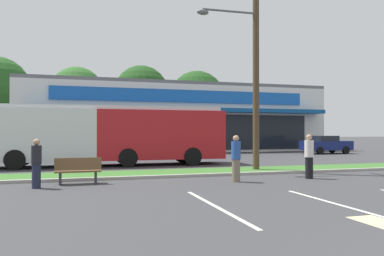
{
  "coord_description": "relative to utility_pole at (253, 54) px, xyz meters",
  "views": [
    {
      "loc": [
        -5.63,
        -2.27,
        1.86
      ],
      "look_at": [
        0.53,
        18.1,
        2.08
      ],
      "focal_mm": 35.62,
      "sensor_mm": 36.0,
      "label": 1
    }
  ],
  "objects": [
    {
      "name": "city_bus",
      "position": [
        -6.26,
        5.22,
        -3.74
      ],
      "size": [
        12.97,
        2.78,
        3.25
      ],
      "rotation": [
        0.0,
        0.0,
        3.13
      ],
      "color": "#AD191E",
      "rests_on": "ground_plane"
    },
    {
      "name": "pedestrian_mid",
      "position": [
        -9.16,
        -2.66,
        -4.68
      ],
      "size": [
        0.33,
        0.33,
        1.63
      ],
      "rotation": [
        0.0,
        0.0,
        4.0
      ],
      "color": "#1E2338",
      "rests_on": "ground_plane"
    },
    {
      "name": "tree_mid_right",
      "position": [
        7.37,
        32.05,
        0.79
      ],
      "size": [
        7.37,
        7.37,
        9.98
      ],
      "color": "#473323",
      "rests_on": "ground_plane"
    },
    {
      "name": "utility_pole",
      "position": [
        0.0,
        0.0,
        0.0
      ],
      "size": [
        3.03,
        2.4,
        10.31
      ],
      "color": "#4C3826",
      "rests_on": "ground_plane"
    },
    {
      "name": "storefront_building",
      "position": [
        1.35,
        23.08,
        -2.28
      ],
      "size": [
        28.56,
        15.27,
        6.43
      ],
      "color": "silver",
      "rests_on": "ground_plane"
    },
    {
      "name": "car_0",
      "position": [
        -6.19,
        11.58,
        -4.74
      ],
      "size": [
        4.61,
        1.87,
        1.46
      ],
      "color": "slate",
      "rests_on": "ground_plane"
    },
    {
      "name": "curb_lip",
      "position": [
        -2.25,
        -1.11,
        -5.44
      ],
      "size": [
        56.0,
        0.24,
        0.12
      ],
      "primitive_type": "cube",
      "color": "#99968C",
      "rests_on": "ground_plane"
    },
    {
      "name": "pedestrian_by_pole",
      "position": [
        -2.2,
        -3.06,
        -4.63
      ],
      "size": [
        0.35,
        0.35,
        1.74
      ],
      "rotation": [
        0.0,
        0.0,
        5.0
      ],
      "color": "#726651",
      "rests_on": "ground_plane"
    },
    {
      "name": "tree_mid_left",
      "position": [
        -7.93,
        31.75,
        1.02
      ],
      "size": [
        6.4,
        6.4,
        9.74
      ],
      "color": "#473323",
      "rests_on": "ground_plane"
    },
    {
      "name": "pedestrian_near_bench",
      "position": [
        0.99,
        -2.98,
        -4.62
      ],
      "size": [
        0.36,
        0.36,
        1.77
      ],
      "rotation": [
        0.0,
        0.0,
        3.89
      ],
      "color": "black",
      "rests_on": "ground_plane"
    },
    {
      "name": "bus_stop_bench",
      "position": [
        -7.84,
        -2.01,
        -5.0
      ],
      "size": [
        1.6,
        0.45,
        0.95
      ],
      "rotation": [
        0.0,
        0.0,
        3.14
      ],
      "color": "brown",
      "rests_on": "ground_plane"
    },
    {
      "name": "grass_median",
      "position": [
        -2.25,
        0.11,
        -5.44
      ],
      "size": [
        56.0,
        2.2,
        0.12
      ],
      "primitive_type": "cube",
      "color": "#386B28",
      "rests_on": "ground_plane"
    },
    {
      "name": "car_3",
      "position": [
        -0.6,
        11.66,
        -4.75
      ],
      "size": [
        4.66,
        1.92,
        1.45
      ],
      "color": "navy",
      "rests_on": "ground_plane"
    },
    {
      "name": "parking_stripe_0",
      "position": [
        -4.56,
        -7.26,
        -5.5
      ],
      "size": [
        0.12,
        4.8,
        0.01
      ],
      "primitive_type": "cube",
      "color": "silver",
      "rests_on": "ground_plane"
    },
    {
      "name": "tree_mid",
      "position": [
        0.03,
        32.65,
        1.43
      ],
      "size": [
        6.98,
        6.98,
        10.44
      ],
      "color": "#473323",
      "rests_on": "ground_plane"
    },
    {
      "name": "car_1",
      "position": [
        12.56,
        11.77,
        -4.71
      ],
      "size": [
        4.1,
        2.02,
        1.54
      ],
      "color": "navy",
      "rests_on": "ground_plane"
    },
    {
      "name": "parking_stripe_1",
      "position": [
        -1.46,
        -7.96,
        -5.5
      ],
      "size": [
        0.12,
        4.8,
        0.01
      ],
      "primitive_type": "cube",
      "color": "silver",
      "rests_on": "ground_plane"
    }
  ]
}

